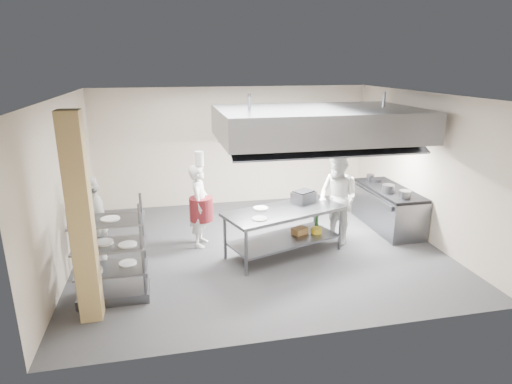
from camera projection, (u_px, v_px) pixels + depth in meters
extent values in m
plane|color=#282829|center=(259.00, 247.00, 8.62)|extent=(7.00, 7.00, 0.00)
plane|color=silver|center=(259.00, 95.00, 7.75)|extent=(7.00, 7.00, 0.00)
plane|color=#B8A792|center=(234.00, 146.00, 10.99)|extent=(7.00, 0.00, 7.00)
plane|color=#B8A792|center=(64.00, 186.00, 7.49)|extent=(0.00, 6.00, 6.00)
plane|color=#B8A792|center=(423.00, 166.00, 8.88)|extent=(0.00, 6.00, 6.00)
cube|color=tan|center=(81.00, 221.00, 5.83)|extent=(0.30, 0.30, 3.00)
cube|color=slate|center=(318.00, 123.00, 8.56)|extent=(4.00, 2.50, 0.60)
cube|color=white|center=(274.00, 141.00, 8.47)|extent=(1.60, 0.12, 0.04)
cube|color=white|center=(358.00, 138.00, 8.83)|extent=(1.60, 0.12, 0.04)
cube|color=slate|center=(302.00, 145.00, 11.20)|extent=(1.50, 0.28, 0.04)
cube|color=slate|center=(284.00, 211.00, 8.07)|extent=(2.48, 1.65, 0.06)
cube|color=slate|center=(284.00, 239.00, 8.24)|extent=(2.28, 1.50, 0.04)
cube|color=slate|center=(388.00, 209.00, 9.58)|extent=(0.80, 2.00, 0.84)
cube|color=black|center=(390.00, 190.00, 9.45)|extent=(0.78, 1.96, 0.06)
imported|color=white|center=(200.00, 206.00, 8.50)|extent=(0.54, 0.69, 1.67)
imported|color=white|center=(337.00, 199.00, 8.62)|extent=(0.96, 1.09, 1.87)
imported|color=white|center=(95.00, 225.00, 7.40)|extent=(0.83, 1.10, 1.74)
cube|color=slate|center=(303.00, 197.00, 8.48)|extent=(0.53, 0.49, 0.21)
cube|color=olive|center=(300.00, 231.00, 8.43)|extent=(0.35, 0.31, 0.13)
cylinder|color=gray|center=(388.00, 189.00, 9.11)|extent=(0.26, 0.26, 0.18)
cylinder|color=white|center=(112.00, 267.00, 6.64)|extent=(0.28, 0.28, 0.05)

